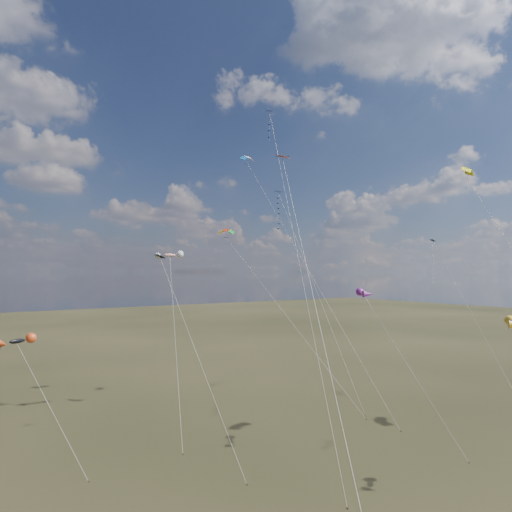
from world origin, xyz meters
TOP-DOWN VIEW (x-y plane):
  - diamond_black_high at (14.66, 32.50)m, footprint 1.51×16.98m
  - diamond_navy_tall at (7.70, 25.18)m, footprint 11.49×25.15m
  - diamond_black_mid at (-7.53, 20.81)m, footprint 2.37×14.61m
  - diamond_navy_right at (35.01, 20.55)m, footprint 3.56×15.12m
  - diamond_orange_center at (-8.04, 0.83)m, footprint 10.01×20.19m
  - parafoil_yellow at (22.49, 7.82)m, footprint 3.03×17.08m
  - parafoil_blue_white at (11.32, 36.56)m, footprint 4.40×26.30m
  - parafoil_tricolor at (5.07, 32.44)m, footprint 10.67×17.68m
  - novelty_black_orange at (-21.24, 25.25)m, footprint 6.29×8.37m
  - novelty_white_purple at (9.10, 11.48)m, footprint 4.72×10.46m
  - novelty_redwhite_stripe at (-2.04, 35.35)m, footprint 7.48×17.15m

SIDE VIEW (x-z plane):
  - novelty_black_orange at x=-21.24m, z-range 5.25..16.86m
  - diamond_black_mid at x=-7.53m, z-range 4.63..23.82m
  - novelty_white_purple at x=9.10m, z-range 7.33..22.95m
  - diamond_navy_right at x=35.01m, z-range 6.90..29.26m
  - diamond_orange_center at x=-8.04m, z-range 5.13..31.63m
  - novelty_redwhite_stripe at x=-2.04m, z-range 9.44..29.61m
  - parafoil_tricolor at x=5.07m, z-range 11.10..34.71m
  - diamond_black_high at x=14.66m, z-range 10.41..40.15m
  - parafoil_yellow at x=22.49m, z-range 14.15..44.02m
  - diamond_navy_tall at x=7.70m, z-range 13.88..53.02m
  - parafoil_blue_white at x=11.32m, z-range 16.92..52.49m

